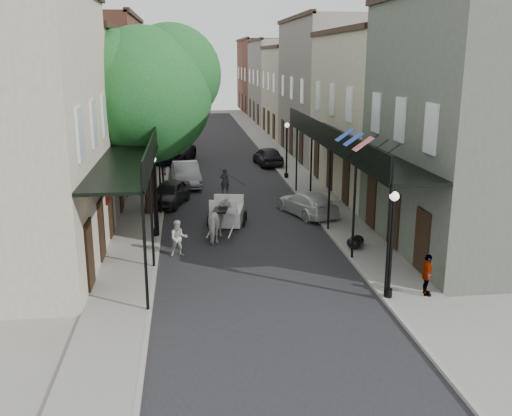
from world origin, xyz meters
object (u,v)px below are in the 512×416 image
object	(u,v)px
pedestrian_sidewalk_left	(163,163)
pedestrian_sidewalk_right	(427,275)
tree_far	(162,88)
car_right_far	(268,156)
pedestrian_walking	(179,238)
car_left_near	(170,193)
horse	(220,221)
car_left_mid	(186,174)
car_left_far	(173,153)
car_right_near	(307,203)
lamppost_right_far	(287,149)
tree_near	(152,89)
lamppost_left	(154,195)
carriage	(228,200)
lamppost_right_near	(391,243)

from	to	relation	value
pedestrian_sidewalk_left	pedestrian_sidewalk_right	bearing A→B (deg)	116.25
tree_far	car_right_far	bearing A→B (deg)	-6.54
pedestrian_walking	pedestrian_sidewalk_left	world-z (taller)	pedestrian_sidewalk_left
car_left_near	car_right_far	xyz separation A→B (m)	(7.20, 11.27, 0.04)
horse	pedestrian_sidewalk_right	xyz separation A→B (m)	(6.63, -7.43, -0.03)
car_left_near	car_left_mid	world-z (taller)	car_left_mid
pedestrian_walking	car_right_far	xyz separation A→B (m)	(6.63, 19.89, -0.06)
pedestrian_sidewalk_left	car_left_far	xyz separation A→B (m)	(0.60, 5.53, -0.20)
car_left_mid	car_left_far	bearing A→B (deg)	91.35
car_left_far	car_left_mid	bearing A→B (deg)	-68.68
horse	pedestrian_sidewalk_left	size ratio (longest dim) A/B	1.24
car_right_far	horse	bearing A→B (deg)	69.33
car_left_mid	car_left_far	world-z (taller)	car_left_far
horse	car_right_near	xyz separation A→B (m)	(4.77, 3.57, -0.26)
lamppost_right_far	pedestrian_sidewalk_right	bearing A→B (deg)	-86.13
tree_far	horse	world-z (taller)	tree_far
car_left_near	tree_far	bearing A→B (deg)	109.86
tree_near	pedestrian_walking	bearing A→B (deg)	-80.26
lamppost_left	car_right_far	world-z (taller)	lamppost_left
tree_far	lamppost_left	world-z (taller)	tree_far
tree_far	car_right_near	bearing A→B (deg)	-62.67
horse	car_right_near	bearing A→B (deg)	-131.75
carriage	pedestrian_walking	xyz separation A→B (m)	(-2.41, -4.75, -0.38)
pedestrian_sidewalk_right	pedestrian_walking	bearing A→B (deg)	73.21
horse	carriage	bearing A→B (deg)	-90.00
carriage	car_right_far	xyz separation A→B (m)	(4.23, 15.14, -0.43)
lamppost_right_far	pedestrian_sidewalk_left	bearing A→B (deg)	167.10
tree_near	pedestrian_sidewalk_left	bearing A→B (deg)	90.01
pedestrian_sidewalk_right	car_right_far	size ratio (longest dim) A/B	0.35
tree_far	pedestrian_sidewalk_right	xyz separation A→B (m)	(9.70, -26.18, -4.98)
car_right_near	pedestrian_walking	bearing A→B (deg)	21.36
tree_near	lamppost_left	world-z (taller)	tree_near
pedestrian_sidewalk_left	car_left_near	distance (m)	7.92
lamppost_left	lamppost_right_far	bearing A→B (deg)	55.65
tree_far	car_left_mid	bearing A→B (deg)	-77.72
lamppost_right_near	car_left_far	bearing A→B (deg)	105.68
lamppost_right_near	lamppost_left	xyz separation A→B (m)	(-8.20, 8.00, 0.00)
pedestrian_sidewalk_left	car_right_far	bearing A→B (deg)	-154.13
pedestrian_sidewalk_right	car_left_mid	bearing A→B (deg)	38.89
carriage	car_left_far	bearing A→B (deg)	111.20
lamppost_right_near	tree_far	bearing A→B (deg)	107.68
tree_far	tree_near	bearing A→B (deg)	-89.81
pedestrian_sidewalk_left	car_left_mid	size ratio (longest dim) A/B	0.37
car_right_far	lamppost_right_near	bearing A→B (deg)	85.44
tree_far	car_right_near	world-z (taller)	tree_far
tree_near	horse	world-z (taller)	tree_near
tree_near	car_left_far	world-z (taller)	tree_near
car_left_far	car_right_far	distance (m)	7.51
tree_far	horse	size ratio (longest dim) A/B	4.10
tree_far	lamppost_right_near	world-z (taller)	tree_far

